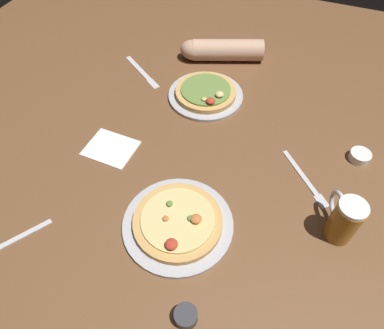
% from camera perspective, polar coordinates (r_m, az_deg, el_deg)
% --- Properties ---
extents(ground_plane, '(2.40, 2.40, 0.03)m').
position_cam_1_polar(ground_plane, '(1.06, 0.00, -1.19)').
color(ground_plane, brown).
extents(pizza_plate_near, '(0.29, 0.29, 0.05)m').
position_cam_1_polar(pizza_plate_near, '(0.93, -2.30, -9.40)').
color(pizza_plate_near, '#B2B2B7').
rests_on(pizza_plate_near, ground_plane).
extents(pizza_plate_far, '(0.27, 0.27, 0.05)m').
position_cam_1_polar(pizza_plate_far, '(1.27, 2.26, 11.45)').
color(pizza_plate_far, '#B2B2B7').
rests_on(pizza_plate_far, ground_plane).
extents(beer_mug_dark, '(0.08, 0.12, 0.13)m').
position_cam_1_polar(beer_mug_dark, '(0.95, 23.43, -8.15)').
color(beer_mug_dark, '#9E6619').
rests_on(beer_mug_dark, ground_plane).
extents(ramekin_sauce, '(0.05, 0.05, 0.03)m').
position_cam_1_polar(ramekin_sauce, '(0.84, -1.02, -23.39)').
color(ramekin_sauce, '#333338').
rests_on(ramekin_sauce, ground_plane).
extents(ramekin_butter, '(0.06, 0.06, 0.03)m').
position_cam_1_polar(ramekin_butter, '(1.18, 25.58, 1.23)').
color(ramekin_butter, white).
rests_on(ramekin_butter, ground_plane).
extents(napkin_folded, '(0.16, 0.13, 0.01)m').
position_cam_1_polar(napkin_folded, '(1.13, -13.05, 2.66)').
color(napkin_folded, white).
rests_on(napkin_folded, ground_plane).
extents(fork_left, '(0.14, 0.19, 0.01)m').
position_cam_1_polar(fork_left, '(1.03, -27.77, -11.20)').
color(fork_left, silver).
rests_on(fork_left, ground_plane).
extents(knife_right, '(0.20, 0.15, 0.01)m').
position_cam_1_polar(knife_right, '(1.40, -8.11, 14.69)').
color(knife_right, silver).
rests_on(knife_right, ground_plane).
extents(fork_spare, '(0.16, 0.17, 0.01)m').
position_cam_1_polar(fork_spare, '(1.07, 17.91, -2.22)').
color(fork_spare, silver).
rests_on(fork_spare, ground_plane).
extents(diner_arm, '(0.32, 0.18, 0.08)m').
position_cam_1_polar(diner_arm, '(1.44, 4.42, 18.02)').
color(diner_arm, tan).
rests_on(diner_arm, ground_plane).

